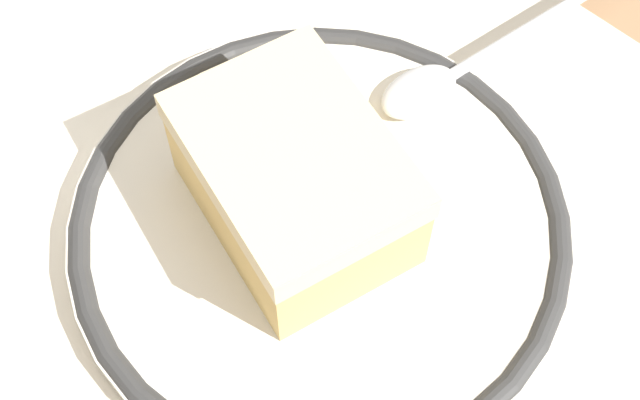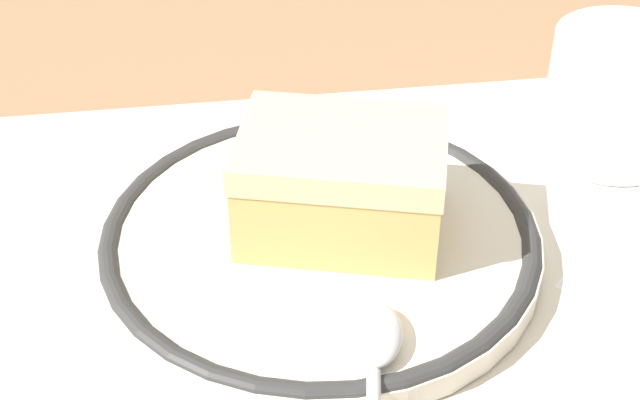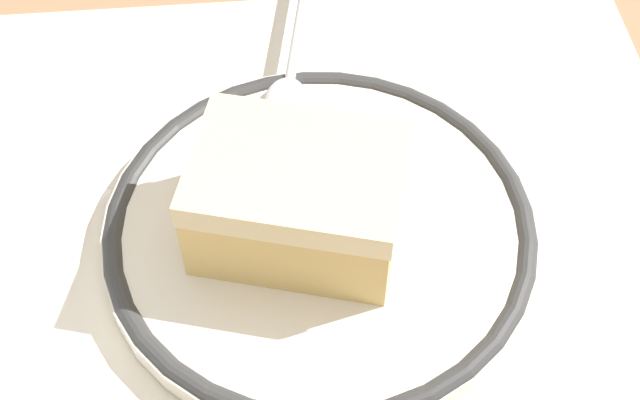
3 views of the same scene
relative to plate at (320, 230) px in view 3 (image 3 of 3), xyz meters
The scene contains 5 objects.
ground_plane 0.04m from the plate, 28.36° to the right, with size 2.40×2.40×0.00m, color #9E7551.
placemat 0.04m from the plate, 28.36° to the right, with size 0.48×0.35×0.00m, color beige.
plate is the anchor object (origin of this frame).
cake_slice 0.03m from the plate, 17.14° to the left, with size 0.11×0.10×0.05m.
spoon 0.10m from the plate, 84.95° to the right, with size 0.04×0.15×0.01m.
Camera 3 is at (-0.01, 0.28, 0.38)m, focal length 50.30 mm.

